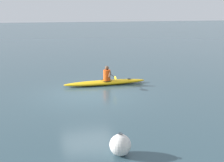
% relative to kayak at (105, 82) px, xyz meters
% --- Properties ---
extents(ground_plane, '(160.00, 160.00, 0.00)m').
position_rel_kayak_xyz_m(ground_plane, '(1.27, 1.61, -0.13)').
color(ground_plane, '#334C56').
extents(kayak, '(4.48, 0.67, 0.25)m').
position_rel_kayak_xyz_m(kayak, '(0.00, 0.00, 0.00)').
color(kayak, '#EAB214').
rests_on(kayak, ground).
extents(kayaker, '(0.42, 2.34, 0.78)m').
position_rel_kayak_xyz_m(kayaker, '(-0.11, -0.00, 0.45)').
color(kayaker, '#E04C14').
rests_on(kayaker, kayak).
extents(mooring_buoy_red_near, '(0.61, 0.61, 0.65)m').
position_rel_kayak_xyz_m(mooring_buoy_red_near, '(1.44, 7.79, 0.18)').
color(mooring_buoy_red_near, silver).
rests_on(mooring_buoy_red_near, ground).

